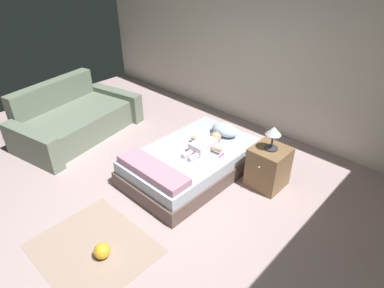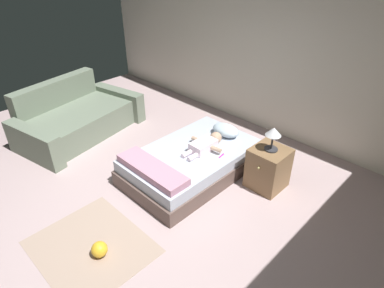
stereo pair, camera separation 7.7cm
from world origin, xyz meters
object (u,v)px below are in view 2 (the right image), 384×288
at_px(nightstand, 268,168).
at_px(bed, 192,162).
at_px(baby, 206,144).
at_px(pillow, 226,130).
at_px(lamp, 273,134).
at_px(toy_ball, 99,249).
at_px(toothbrush, 222,155).
at_px(couch, 76,118).

bearing_deg(nightstand, bed, -151.21).
xyz_separation_m(bed, baby, (0.10, 0.16, 0.26)).
relative_size(bed, pillow, 4.43).
relative_size(baby, lamp, 2.13).
distance_m(lamp, toy_ball, 2.33).
xyz_separation_m(baby, toothbrush, (0.27, 0.02, -0.06)).
relative_size(bed, toothbrush, 14.68).
relative_size(baby, toy_ball, 4.01).
height_order(baby, couch, couch).
bearing_deg(pillow, baby, -84.77).
xyz_separation_m(bed, pillow, (0.06, 0.63, 0.27)).
relative_size(toothbrush, nightstand, 0.23).
bearing_deg(baby, toothbrush, 3.22).
relative_size(pillow, nightstand, 0.75).
bearing_deg(toothbrush, lamp, 30.67).
bearing_deg(nightstand, lamp, 90.00).
height_order(bed, toothbrush, toothbrush).
xyz_separation_m(pillow, baby, (0.04, -0.47, -0.01)).
distance_m(baby, toothbrush, 0.28).
bearing_deg(couch, toy_ball, -24.46).
relative_size(bed, lamp, 5.91).
distance_m(couch, nightstand, 3.23).
bearing_deg(nightstand, pillow, 170.09).
height_order(bed, couch, couch).
bearing_deg(baby, bed, -120.94).
relative_size(baby, toothbrush, 5.30).
bearing_deg(toy_ball, nightstand, 75.23).
height_order(baby, toy_ball, baby).
height_order(baby, toothbrush, baby).
bearing_deg(toy_ball, couch, 155.54).
bearing_deg(toy_ball, lamp, 75.23).
relative_size(baby, couch, 0.31).
xyz_separation_m(couch, lamp, (3.07, 1.02, 0.51)).
distance_m(bed, toy_ball, 1.70).
height_order(toothbrush, toy_ball, toothbrush).
bearing_deg(lamp, baby, -157.74).
relative_size(baby, nightstand, 1.19).
relative_size(couch, lamp, 6.77).
relative_size(bed, baby, 2.77).
height_order(couch, toy_ball, couch).
xyz_separation_m(couch, toy_ball, (2.50, -1.14, -0.18)).
bearing_deg(nightstand, baby, -157.74).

